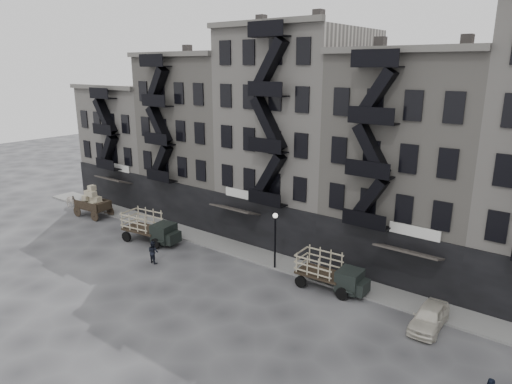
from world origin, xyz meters
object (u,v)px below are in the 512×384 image
Objects in this scene: wagon at (92,199)px; pedestrian_west at (95,208)px; stake_truck_east at (330,270)px; car_east at (429,317)px; stake_truck_west at (150,225)px; horse at (70,201)px; pedestrian_mid at (153,252)px.

wagon reaches higher than pedestrian_west.
pedestrian_west is (0.19, 0.08, -0.86)m from wagon.
wagon is 25.72m from stake_truck_east.
pedestrian_west reaches higher than car_east.
stake_truck_west is 9.66m from pedestrian_west.
wagon reaches higher than stake_truck_east.
stake_truck_west reaches higher than stake_truck_east.
horse is 4.43m from pedestrian_west.
stake_truck_east is 2.81× the size of pedestrian_mid.
stake_truck_east is (15.94, 1.77, -0.10)m from stake_truck_west.
stake_truck_east is 1.25× the size of car_east.
wagon is at bearing -11.76° from pedestrian_mid.
stake_truck_west is at bearing -98.75° from horse.
wagon is 0.71× the size of stake_truck_west.
pedestrian_mid is at bearing -37.04° from pedestrian_west.
stake_truck_east is at bearing -157.26° from pedestrian_mid.
stake_truck_west is 4.39m from pedestrian_mid.
wagon is 2.18× the size of pedestrian_mid.
wagon is at bearing 178.96° from stake_truck_east.
wagon reaches higher than car_east.
stake_truck_west is (14.01, -1.08, 0.71)m from horse.
car_east is (32.40, 0.11, -1.09)m from wagon.
stake_truck_west is 1.38× the size of car_east.
stake_truck_east is at bearing -93.01° from horse.
car_east is (36.63, 0.02, -0.09)m from horse.
wagon is at bearing -95.59° from horse.
horse is at bearing 158.44° from pedestrian_west.
car_east is at bearing -4.94° from stake_truck_west.
pedestrian_mid is at bearing -44.44° from stake_truck_west.
pedestrian_west is at bearing -12.29° from pedestrian_mid.
stake_truck_west is 3.08× the size of pedestrian_mid.
car_east is 2.18× the size of pedestrian_west.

